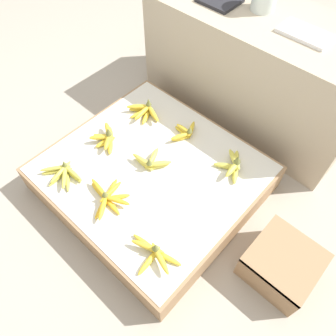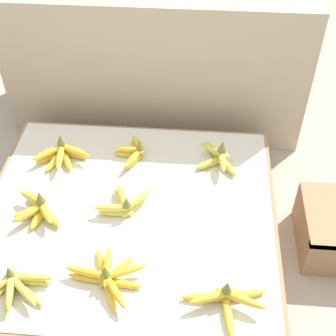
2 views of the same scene
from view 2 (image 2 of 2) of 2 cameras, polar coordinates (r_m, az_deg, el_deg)
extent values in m
plane|color=#A89E8E|center=(1.84, -4.51, -9.21)|extent=(10.00, 10.00, 0.00)
cube|color=#997551|center=(1.77, -4.67, -7.44)|extent=(1.07, 1.00, 0.18)
cube|color=silver|center=(1.70, -4.85, -5.49)|extent=(1.03, 0.97, 0.00)
cube|color=tan|center=(2.29, -1.08, 14.10)|extent=(1.34, 0.56, 0.68)
ellipsoid|color=gold|center=(1.58, -19.80, -13.95)|extent=(0.11, 0.15, 0.02)
ellipsoid|color=gold|center=(1.56, -18.69, -14.36)|extent=(0.05, 0.16, 0.02)
ellipsoid|color=gold|center=(1.55, -16.92, -14.22)|extent=(0.15, 0.11, 0.02)
ellipsoid|color=gold|center=(1.57, -16.88, -13.08)|extent=(0.16, 0.02, 0.02)
ellipsoid|color=gold|center=(1.55, -18.69, -13.53)|extent=(0.06, 0.16, 0.02)
ellipsoid|color=gold|center=(1.53, -17.42, -13.87)|extent=(0.13, 0.12, 0.02)
ellipsoid|color=gold|center=(1.55, -16.71, -12.62)|extent=(0.16, 0.03, 0.02)
cone|color=olive|center=(1.54, -18.82, -11.76)|extent=(0.03, 0.03, 0.04)
ellipsoid|color=gold|center=(1.50, -7.14, -14.77)|extent=(0.08, 0.15, 0.02)
ellipsoid|color=gold|center=(1.51, -6.05, -13.78)|extent=(0.15, 0.04, 0.02)
ellipsoid|color=gold|center=(1.54, -6.28, -12.47)|extent=(0.11, 0.14, 0.02)
ellipsoid|color=gold|center=(1.55, -7.94, -11.97)|extent=(0.08, 0.15, 0.02)
ellipsoid|color=gold|center=(1.53, -9.38, -13.15)|extent=(0.15, 0.04, 0.02)
ellipsoid|color=gold|center=(1.47, -6.60, -14.54)|extent=(0.11, 0.14, 0.02)
ellipsoid|color=gold|center=(1.50, -5.50, -12.49)|extent=(0.15, 0.08, 0.02)
ellipsoid|color=gold|center=(1.52, -7.43, -11.84)|extent=(0.04, 0.15, 0.02)
ellipsoid|color=gold|center=(1.52, -9.66, -12.46)|extent=(0.15, 0.05, 0.02)
cone|color=olive|center=(1.47, -7.68, -12.29)|extent=(0.03, 0.03, 0.04)
ellipsoid|color=gold|center=(1.48, 4.79, -15.46)|extent=(0.16, 0.04, 0.03)
ellipsoid|color=gold|center=(1.46, 7.28, -17.04)|extent=(0.05, 0.16, 0.03)
ellipsoid|color=gold|center=(1.50, 8.88, -15.08)|extent=(0.16, 0.06, 0.03)
ellipsoid|color=gold|center=(1.45, 5.64, -15.30)|extent=(0.16, 0.08, 0.03)
ellipsoid|color=gold|center=(1.46, 8.79, -15.44)|extent=(0.16, 0.08, 0.03)
cone|color=olive|center=(1.44, 7.23, -14.15)|extent=(0.03, 0.03, 0.04)
ellipsoid|color=gold|center=(1.76, -15.59, -4.37)|extent=(0.12, 0.10, 0.03)
ellipsoid|color=gold|center=(1.75, -16.33, -5.24)|extent=(0.13, 0.07, 0.03)
ellipsoid|color=gold|center=(1.73, -15.42, -5.70)|extent=(0.05, 0.13, 0.03)
ellipsoid|color=gold|center=(1.71, -14.18, -5.80)|extent=(0.11, 0.11, 0.03)
ellipsoid|color=gold|center=(1.75, -16.14, -3.70)|extent=(0.12, 0.08, 0.03)
ellipsoid|color=gold|center=(1.71, -16.53, -5.17)|extent=(0.10, 0.11, 0.03)
ellipsoid|color=gold|center=(1.69, -14.73, -5.13)|extent=(0.09, 0.12, 0.03)
cone|color=olive|center=(1.69, -15.37, -3.39)|extent=(0.04, 0.04, 0.05)
ellipsoid|color=#DBCC4C|center=(1.70, -4.12, -4.67)|extent=(0.10, 0.12, 0.03)
ellipsoid|color=#DBCC4C|center=(1.72, -5.79, -4.01)|extent=(0.08, 0.13, 0.03)
ellipsoid|color=#DBCC4C|center=(1.69, -6.39, -5.41)|extent=(0.13, 0.03, 0.03)
ellipsoid|color=#DBCC4C|center=(1.69, -3.79, -3.89)|extent=(0.10, 0.12, 0.03)
ellipsoid|color=#DBCC4C|center=(1.70, -5.54, -3.55)|extent=(0.07, 0.13, 0.03)
ellipsoid|color=#DBCC4C|center=(1.67, -6.77, -4.87)|extent=(0.13, 0.04, 0.03)
cone|color=olive|center=(1.64, -5.21, -4.10)|extent=(0.03, 0.03, 0.04)
ellipsoid|color=gold|center=(1.95, -13.96, 1.43)|extent=(0.13, 0.12, 0.03)
ellipsoid|color=gold|center=(1.93, -13.50, 1.00)|extent=(0.07, 0.15, 0.03)
ellipsoid|color=gold|center=(1.92, -12.32, 1.08)|extent=(0.09, 0.14, 0.03)
ellipsoid|color=gold|center=(1.94, -11.64, 1.75)|extent=(0.15, 0.07, 0.03)
ellipsoid|color=gold|center=(1.92, -14.37, 1.85)|extent=(0.12, 0.12, 0.03)
ellipsoid|color=gold|center=(1.89, -13.03, 1.41)|extent=(0.05, 0.15, 0.03)
ellipsoid|color=gold|center=(1.91, -11.33, 2.08)|extent=(0.14, 0.08, 0.03)
cone|color=olive|center=(1.92, -12.97, 3.47)|extent=(0.03, 0.03, 0.04)
ellipsoid|color=gold|center=(1.93, -3.81, 2.37)|extent=(0.08, 0.12, 0.03)
ellipsoid|color=gold|center=(1.91, -4.90, 1.70)|extent=(0.12, 0.03, 0.03)
ellipsoid|color=gold|center=(1.87, -4.28, 0.80)|extent=(0.08, 0.11, 0.03)
ellipsoid|color=gold|center=(1.91, -3.73, 2.87)|extent=(0.07, 0.12, 0.03)
ellipsoid|color=gold|center=(1.89, -4.64, 2.27)|extent=(0.12, 0.03, 0.03)
ellipsoid|color=gold|center=(1.85, -4.34, 1.16)|extent=(0.07, 0.12, 0.03)
cone|color=olive|center=(1.86, -3.45, 2.95)|extent=(0.03, 0.03, 0.04)
ellipsoid|color=gold|center=(1.91, 5.74, 1.91)|extent=(0.10, 0.14, 0.03)
ellipsoid|color=gold|center=(1.86, 5.23, 0.62)|extent=(0.13, 0.10, 0.03)
ellipsoid|color=gold|center=(1.86, 7.08, 0.39)|extent=(0.10, 0.13, 0.03)
ellipsoid|color=gold|center=(1.88, 5.75, 2.16)|extent=(0.13, 0.10, 0.03)
ellipsoid|color=gold|center=(1.84, 6.63, 1.07)|extent=(0.04, 0.14, 0.03)
cone|color=olive|center=(1.84, 6.64, 2.69)|extent=(0.04, 0.04, 0.05)
camera|label=1|loc=(0.68, 73.96, 30.89)|focal=35.00mm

